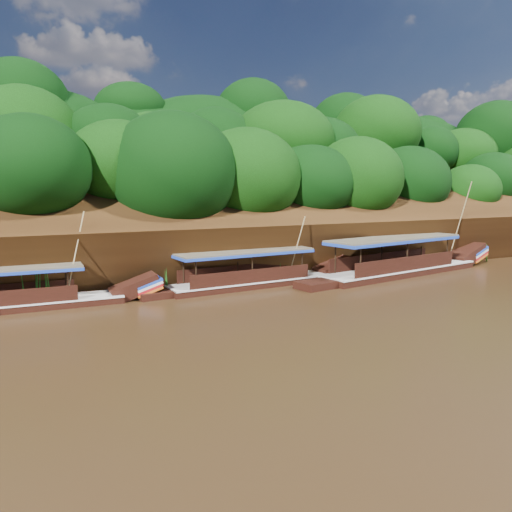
{
  "coord_description": "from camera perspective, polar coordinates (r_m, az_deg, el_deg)",
  "views": [
    {
      "loc": [
        -14.15,
        -19.17,
        6.2
      ],
      "look_at": [
        -1.21,
        7.0,
        2.11
      ],
      "focal_mm": 35.0,
      "sensor_mm": 36.0,
      "label": 1
    }
  ],
  "objects": [
    {
      "name": "reeds",
      "position": [
        30.95,
        -6.08,
        -1.95
      ],
      "size": [
        50.91,
        2.37,
        2.18
      ],
      "color": "#205F17",
      "rests_on": "ground"
    },
    {
      "name": "boat_1",
      "position": [
        31.46,
        0.91,
        -2.42
      ],
      "size": [
        13.39,
        2.99,
        4.75
      ],
      "rotation": [
        0.0,
        0.0,
        0.07
      ],
      "color": "black",
      "rests_on": "ground"
    },
    {
      "name": "ground",
      "position": [
        24.62,
        9.86,
        -6.73
      ],
      "size": [
        160.0,
        160.0,
        0.0
      ],
      "primitive_type": "plane",
      "color": "black",
      "rests_on": "ground"
    },
    {
      "name": "riverbank",
      "position": [
        44.43,
        -7.63,
        2.34
      ],
      "size": [
        120.0,
        30.06,
        19.4
      ],
      "color": "black",
      "rests_on": "ground"
    },
    {
      "name": "boat_2",
      "position": [
        28.06,
        -25.54,
        -4.55
      ],
      "size": [
        13.88,
        2.48,
        5.31
      ],
      "rotation": [
        0.0,
        0.0,
        -0.03
      ],
      "color": "black",
      "rests_on": "ground"
    },
    {
      "name": "boat_0",
      "position": [
        37.29,
        17.12,
        -0.99
      ],
      "size": [
        16.8,
        4.96,
        7.05
      ],
      "rotation": [
        0.0,
        0.0,
        0.17
      ],
      "color": "black",
      "rests_on": "ground"
    }
  ]
}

